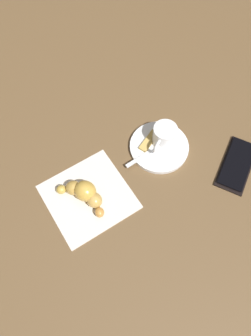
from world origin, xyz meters
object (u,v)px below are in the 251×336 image
Objects in this scene: sugar_packet at (149,141)px; croissant at (84,193)px; saucer at (160,148)px; teaspoon at (156,149)px; napkin at (89,197)px; cell_phone at (237,164)px; espresso_cup at (164,136)px.

croissant is at bearing -13.24° from sugar_packet.
teaspoon is (-0.01, 0.00, 0.01)m from saucer.
sugar_packet is 0.20m from napkin.
saucer and cell_phone have the same top height.
teaspoon is 0.03m from sugar_packet.
saucer is 0.22m from croissant.
croissant is 0.37m from cell_phone.
saucer is at bearing -153.13° from espresso_cup.
espresso_cup is at bearing 13.68° from teaspoon.
espresso_cup is at bearing 124.53° from cell_phone.
sugar_packet is 0.52× the size of croissant.
croissant is at bearing -178.58° from espresso_cup.
sugar_packet is at bearing 87.50° from teaspoon.
espresso_cup is (0.02, 0.01, 0.03)m from saucer.
croissant reaches higher than sugar_packet.
napkin is at bearing -11.71° from sugar_packet.
espresso_cup reaches higher than sugar_packet.
espresso_cup is 0.43× the size of napkin.
napkin is at bearing -177.37° from espresso_cup.
teaspoon is 0.20m from napkin.
croissant reaches higher than napkin.
saucer is 1.13× the size of teaspoon.
napkin is 1.13× the size of cell_phone.
espresso_cup is 0.19m from cell_phone.
saucer reaches higher than napkin.
napkin is (-0.21, -0.00, -0.00)m from saucer.
teaspoon is 1.98× the size of sugar_packet.
napkin is 1.46× the size of croissant.
sugar_packet reaches higher than saucer.
saucer is 1.16× the size of croissant.
teaspoon is at bearing 177.36° from saucer.
croissant is at bearing 179.47° from saucer.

